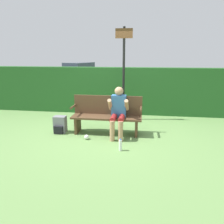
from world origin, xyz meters
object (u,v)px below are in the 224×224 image
Objects in this scene: water_bottle at (120,145)px; park_bench at (107,115)px; person_seated at (118,110)px; signpost at (124,68)px; backpack at (60,125)px; parked_car at (79,72)px.

park_bench is at bearing 113.57° from water_bottle.
signpost reaches higher than person_seated.
signpost is at bearing 93.77° from water_bottle.
park_bench is 0.37m from person_seated.
water_bottle is (0.44, -1.01, -0.34)m from park_bench.
water_bottle is at bearing -80.56° from person_seated.
person_seated is 1.52m from backpack.
signpost is at bearing -134.78° from parked_car.
parked_car reaches higher than park_bench.
backpack is 2.38m from signpost.
backpack is at bearing -172.62° from park_bench.
signpost is (0.30, 1.18, 1.06)m from park_bench.
person_seated is at bearing 99.44° from water_bottle.
backpack is 11.20m from parked_car.
signpost reaches higher than backpack.
person_seated is 1.60m from signpost.
parked_car reaches higher than backpack.
parked_car is at bearing 110.79° from person_seated.
person_seated is (0.30, -0.15, 0.17)m from park_bench.
person_seated is 11.63m from parked_car.
signpost is 0.57× the size of parked_car.
person_seated is at bearing -137.36° from parked_car.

